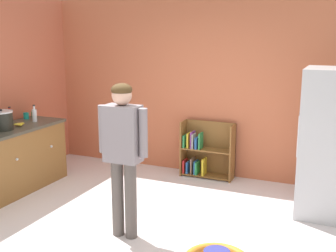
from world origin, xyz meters
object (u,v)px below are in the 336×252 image
(standing_person, at_px, (123,146))
(teal_cup, at_px, (26,116))
(crock_pot, at_px, (2,120))
(banana_bunch, at_px, (20,124))
(refrigerator, at_px, (332,144))
(clear_bottle, at_px, (34,115))
(ketchup_bottle, at_px, (10,117))
(bookshelf, at_px, (205,153))
(green_cup, at_px, (34,115))

(standing_person, bearing_deg, teal_cup, 153.53)
(crock_pot, relative_size, teal_cup, 3.11)
(banana_bunch, bearing_deg, crock_pot, -101.27)
(refrigerator, relative_size, standing_person, 1.06)
(refrigerator, distance_m, clear_bottle, 4.07)
(crock_pot, relative_size, banana_bunch, 1.87)
(ketchup_bottle, bearing_deg, bookshelf, 30.82)
(clear_bottle, height_order, green_cup, clear_bottle)
(standing_person, relative_size, crock_pot, 5.66)
(ketchup_bottle, xyz_separation_m, green_cup, (0.01, 0.48, -0.05))
(standing_person, relative_size, clear_bottle, 6.81)
(teal_cup, height_order, green_cup, same)
(refrigerator, distance_m, banana_bunch, 4.09)
(teal_cup, relative_size, green_cup, 1.00)
(bookshelf, distance_m, standing_person, 2.33)
(refrigerator, height_order, teal_cup, refrigerator)
(crock_pot, bearing_deg, bookshelf, 38.52)
(bookshelf, xyz_separation_m, standing_person, (-0.15, -2.24, 0.64))
(clear_bottle, distance_m, green_cup, 0.31)
(crock_pot, xyz_separation_m, teal_cup, (-0.22, 0.70, -0.08))
(bookshelf, bearing_deg, ketchup_bottle, -149.18)
(refrigerator, distance_m, crock_pot, 4.21)
(crock_pot, height_order, banana_bunch, crock_pot)
(banana_bunch, bearing_deg, ketchup_bottle, 165.14)
(refrigerator, xyz_separation_m, teal_cup, (-4.29, -0.33, 0.06))
(standing_person, height_order, crock_pot, standing_person)
(crock_pot, xyz_separation_m, green_cup, (-0.17, 0.82, -0.08))
(standing_person, height_order, green_cup, standing_person)
(banana_bunch, distance_m, ketchup_bottle, 0.25)
(ketchup_bottle, height_order, green_cup, ketchup_bottle)
(refrigerator, height_order, bookshelf, refrigerator)
(clear_bottle, bearing_deg, crock_pot, -93.08)
(standing_person, xyz_separation_m, banana_bunch, (-2.05, 0.73, -0.08))
(banana_bunch, height_order, green_cup, green_cup)
(standing_person, bearing_deg, bookshelf, 86.29)
(clear_bottle, height_order, teal_cup, clear_bottle)
(clear_bottle, relative_size, green_cup, 2.59)
(crock_pot, bearing_deg, refrigerator, 14.17)
(green_cup, bearing_deg, ketchup_bottle, -91.04)
(banana_bunch, bearing_deg, refrigerator, 10.60)
(banana_bunch, distance_m, teal_cup, 0.51)
(bookshelf, bearing_deg, crock_pot, -141.48)
(standing_person, relative_size, ketchup_bottle, 6.81)
(standing_person, relative_size, teal_cup, 17.64)
(standing_person, xyz_separation_m, teal_cup, (-2.32, 1.15, -0.06))
(standing_person, height_order, teal_cup, standing_person)
(crock_pot, bearing_deg, clear_bottle, 86.92)
(refrigerator, relative_size, green_cup, 18.74)
(refrigerator, distance_m, standing_person, 2.47)
(refrigerator, bearing_deg, crock_pot, -165.83)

